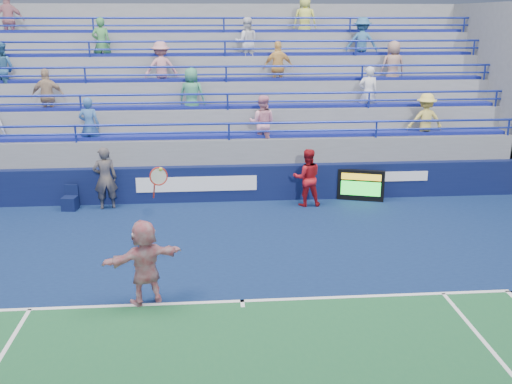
{
  "coord_description": "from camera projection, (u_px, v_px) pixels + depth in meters",
  "views": [
    {
      "loc": [
        -0.54,
        -10.12,
        5.43
      ],
      "look_at": [
        0.47,
        2.5,
        1.5
      ],
      "focal_mm": 40.0,
      "sensor_mm": 36.0,
      "label": 1
    }
  ],
  "objects": [
    {
      "name": "serve_speed_board",
      "position": [
        361.0,
        185.0,
        17.32
      ],
      "size": [
        1.39,
        0.54,
        0.97
      ],
      "color": "black",
      "rests_on": "ground"
    },
    {
      "name": "judge_chair",
      "position": [
        70.0,
        202.0,
        16.57
      ],
      "size": [
        0.46,
        0.46,
        0.72
      ],
      "color": "#0C1439",
      "rests_on": "ground"
    },
    {
      "name": "line_judge",
      "position": [
        105.0,
        178.0,
        16.48
      ],
      "size": [
        0.76,
        0.6,
        1.85
      ],
      "primitive_type": "imported",
      "rotation": [
        0.0,
        0.0,
        3.39
      ],
      "color": "#121A33",
      "rests_on": "ground"
    },
    {
      "name": "tennis_player",
      "position": [
        145.0,
        262.0,
        11.03
      ],
      "size": [
        1.67,
        1.1,
        2.77
      ],
      "color": "white",
      "rests_on": "ground"
    },
    {
      "name": "ground",
      "position": [
        242.0,
        302.0,
        11.29
      ],
      "size": [
        120.0,
        120.0,
        0.0
      ],
      "primitive_type": "plane",
      "color": "#333538"
    },
    {
      "name": "bleacher_stand",
      "position": [
        226.0,
        128.0,
        20.61
      ],
      "size": [
        18.0,
        5.6,
        6.13
      ],
      "color": "slate",
      "rests_on": "ground"
    },
    {
      "name": "ball_girl",
      "position": [
        307.0,
        178.0,
        16.78
      ],
      "size": [
        0.84,
        0.65,
        1.73
      ],
      "primitive_type": "imported",
      "rotation": [
        0.0,
        0.0,
        3.14
      ],
      "color": "#A6121B",
      "rests_on": "ground"
    },
    {
      "name": "sponsor_wall",
      "position": [
        230.0,
        183.0,
        17.31
      ],
      "size": [
        18.0,
        0.32,
        1.1
      ],
      "color": "#0B123D",
      "rests_on": "ground"
    }
  ]
}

